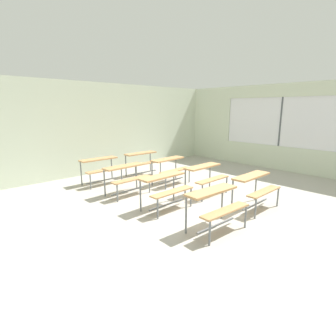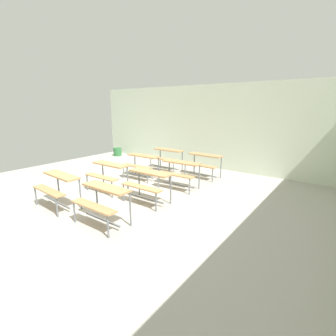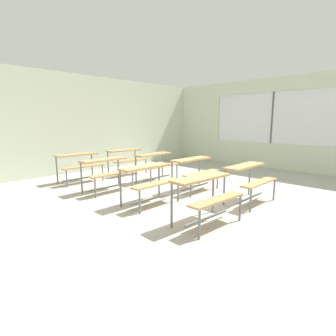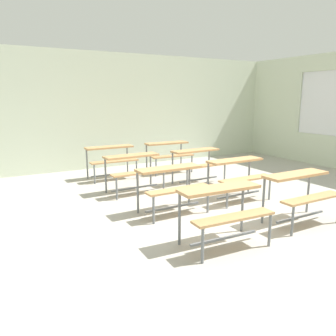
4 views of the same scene
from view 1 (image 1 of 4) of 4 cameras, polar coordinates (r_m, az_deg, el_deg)
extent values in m
cube|color=#ADA89E|center=(5.97, 6.27, -8.75)|extent=(10.00, 9.00, 0.05)
cube|color=beige|center=(9.15, -15.51, 8.28)|extent=(10.00, 0.12, 3.00)
cube|color=beige|center=(10.05, 25.36, 1.69)|extent=(0.12, 9.00, 0.85)
cube|color=beige|center=(9.92, 26.71, 15.11)|extent=(0.12, 9.00, 0.45)
cube|color=beige|center=(11.68, 9.45, 10.47)|extent=(0.12, 1.90, 1.70)
cube|color=white|center=(10.10, 23.41, 9.23)|extent=(0.02, 4.20, 1.70)
cube|color=#4C5156|center=(10.10, 23.41, 9.23)|extent=(0.06, 0.05, 1.70)
cube|color=tan|center=(4.78, 9.52, -4.96)|extent=(1.11, 0.37, 0.04)
cube|color=tan|center=(4.69, 12.41, -9.09)|extent=(1.11, 0.27, 0.03)
cylinder|color=slate|center=(4.65, 3.96, -10.07)|extent=(0.04, 0.04, 0.72)
cylinder|color=slate|center=(5.35, 11.73, -7.16)|extent=(0.04, 0.04, 0.72)
cylinder|color=slate|center=(4.37, 9.11, -13.82)|extent=(0.04, 0.04, 0.44)
cylinder|color=slate|center=(5.11, 16.58, -10.12)|extent=(0.04, 0.04, 0.44)
cube|color=slate|center=(4.92, 10.52, -12.21)|extent=(1.00, 0.08, 0.03)
cube|color=tan|center=(6.01, 17.77, -1.68)|extent=(1.10, 0.33, 0.04)
cube|color=tan|center=(5.95, 20.27, -4.83)|extent=(1.10, 0.23, 0.03)
cylinder|color=slate|center=(5.76, 13.86, -5.78)|extent=(0.04, 0.04, 0.72)
cylinder|color=slate|center=(6.59, 18.63, -3.71)|extent=(0.04, 0.04, 0.72)
cylinder|color=slate|center=(5.55, 18.57, -8.35)|extent=(0.04, 0.04, 0.44)
cylinder|color=slate|center=(6.41, 22.87, -5.85)|extent=(0.04, 0.04, 0.44)
cube|color=slate|center=(6.13, 18.52, -7.53)|extent=(1.00, 0.04, 0.03)
cube|color=tan|center=(5.71, -1.29, -1.80)|extent=(1.10, 0.34, 0.04)
cube|color=tan|center=(5.57, 0.96, -5.20)|extent=(1.10, 0.24, 0.03)
cylinder|color=slate|center=(5.61, -6.03, -5.99)|extent=(0.04, 0.04, 0.72)
cylinder|color=slate|center=(6.24, 1.25, -3.95)|extent=(0.04, 0.04, 0.72)
cylinder|color=slate|center=(5.26, -2.27, -8.87)|extent=(0.04, 0.04, 0.44)
cylinder|color=slate|center=(5.93, 5.03, -6.35)|extent=(0.04, 0.04, 0.44)
cube|color=slate|center=(5.80, -0.32, -7.99)|extent=(1.00, 0.05, 0.03)
cube|color=tan|center=(6.72, 7.60, 0.34)|extent=(1.10, 0.33, 0.04)
cube|color=tan|center=(6.60, 9.69, -2.47)|extent=(1.10, 0.23, 0.03)
cylinder|color=slate|center=(6.53, 3.78, -3.21)|extent=(0.04, 0.04, 0.72)
cylinder|color=slate|center=(7.27, 9.14, -1.66)|extent=(0.04, 0.04, 0.72)
cylinder|color=slate|center=(6.23, 7.50, -5.45)|extent=(0.04, 0.04, 0.44)
cylinder|color=slate|center=(7.00, 12.68, -3.57)|extent=(0.04, 0.04, 0.44)
cube|color=slate|center=(6.80, 8.36, -4.95)|extent=(1.00, 0.04, 0.03)
cube|color=tan|center=(6.75, -9.62, 0.34)|extent=(1.11, 0.35, 0.04)
cube|color=tan|center=(6.57, -7.91, -2.47)|extent=(1.11, 0.25, 0.03)
cylinder|color=slate|center=(6.69, -13.70, -3.14)|extent=(0.04, 0.04, 0.72)
cylinder|color=slate|center=(7.24, -6.93, -1.66)|extent=(0.04, 0.04, 0.72)
cylinder|color=slate|center=(6.29, -11.01, -5.40)|extent=(0.04, 0.04, 0.44)
cylinder|color=slate|center=(6.86, -4.06, -3.62)|extent=(0.04, 0.04, 0.44)
cube|color=slate|center=(6.81, -8.74, -4.94)|extent=(1.00, 0.06, 0.03)
cube|color=tan|center=(7.61, -0.04, 1.95)|extent=(1.11, 0.37, 0.04)
cube|color=tan|center=(7.45, 1.71, -0.49)|extent=(1.11, 0.27, 0.03)
cylinder|color=slate|center=(7.45, -3.51, -1.16)|extent=(0.04, 0.04, 0.72)
cylinder|color=slate|center=(8.13, 1.71, 0.07)|extent=(0.04, 0.04, 0.72)
cylinder|color=slate|center=(7.10, -0.50, -3.01)|extent=(0.04, 0.04, 0.44)
cylinder|color=slate|center=(7.82, 4.67, -1.56)|extent=(0.04, 0.04, 0.44)
cube|color=slate|center=(7.66, 0.71, -2.75)|extent=(1.00, 0.08, 0.03)
cube|color=tan|center=(7.88, -14.92, 1.89)|extent=(1.10, 0.32, 0.04)
cube|color=tan|center=(7.67, -13.66, -0.49)|extent=(1.10, 0.22, 0.03)
cylinder|color=slate|center=(7.87, -18.45, -1.05)|extent=(0.04, 0.04, 0.72)
cylinder|color=slate|center=(8.31, -12.22, 0.06)|extent=(0.04, 0.04, 0.72)
cylinder|color=slate|center=(7.42, -16.58, -2.87)|extent=(0.04, 0.04, 0.44)
cylinder|color=slate|center=(7.89, -10.10, -1.58)|extent=(0.04, 0.04, 0.44)
cube|color=slate|center=(7.90, -14.18, -2.66)|extent=(1.00, 0.03, 0.03)
cube|color=tan|center=(8.65, -5.99, 3.21)|extent=(1.11, 0.35, 0.04)
cube|color=tan|center=(8.44, -4.68, 1.07)|extent=(1.11, 0.25, 0.03)
cylinder|color=slate|center=(8.56, -9.20, 0.56)|extent=(0.04, 0.04, 0.72)
cylinder|color=slate|center=(9.11, -3.89, 1.46)|extent=(0.04, 0.04, 0.72)
cylinder|color=slate|center=(8.14, -7.08, -1.03)|extent=(0.04, 0.04, 0.44)
cylinder|color=slate|center=(8.72, -1.67, 0.02)|extent=(0.04, 0.04, 0.44)
cube|color=slate|center=(8.66, -5.35, -0.95)|extent=(1.00, 0.06, 0.03)
camera|label=2|loc=(8.74, 48.15, 9.22)|focal=25.97mm
camera|label=3|loc=(0.77, 10.25, -35.46)|focal=28.00mm
camera|label=4|loc=(1.22, 70.21, -10.91)|focal=35.70mm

